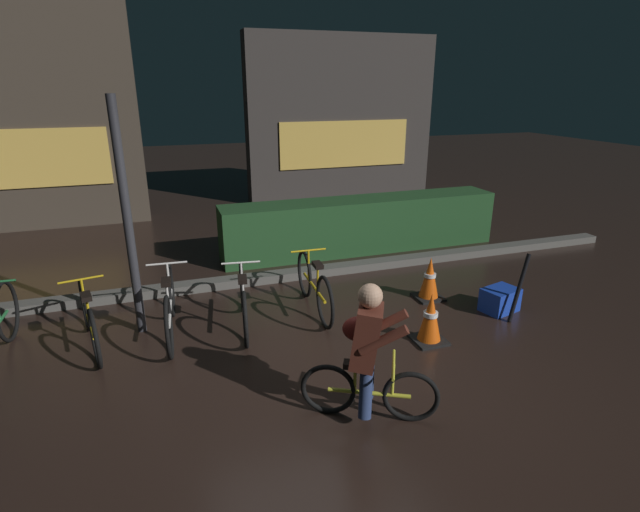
# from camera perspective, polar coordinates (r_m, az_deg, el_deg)

# --- Properties ---
(ground_plane) EXTENTS (40.00, 40.00, 0.00)m
(ground_plane) POSITION_cam_1_polar(r_m,az_deg,el_deg) (5.29, 0.04, -11.56)
(ground_plane) COLOR black
(sidewalk_curb) EXTENTS (12.00, 0.24, 0.12)m
(sidewalk_curb) POSITION_cam_1_polar(r_m,az_deg,el_deg) (7.16, -5.64, -2.46)
(sidewalk_curb) COLOR #56544F
(sidewalk_curb) RESTS_ON ground
(hedge_row) EXTENTS (4.80, 0.70, 0.90)m
(hedge_row) POSITION_cam_1_polar(r_m,az_deg,el_deg) (8.39, 4.88, 3.69)
(hedge_row) COLOR #214723
(hedge_row) RESTS_ON ground
(storefront_left) EXTENTS (4.14, 0.54, 4.32)m
(storefront_left) POSITION_cam_1_polar(r_m,az_deg,el_deg) (11.03, -31.52, 13.75)
(storefront_left) COLOR #42382D
(storefront_left) RESTS_ON ground
(storefront_right) EXTENTS (4.67, 0.54, 3.85)m
(storefront_right) POSITION_cam_1_polar(r_m,az_deg,el_deg) (12.34, 2.51, 15.73)
(storefront_right) COLOR #383330
(storefront_right) RESTS_ON ground
(street_post) EXTENTS (0.10, 0.10, 2.64)m
(street_post) POSITION_cam_1_polar(r_m,az_deg,el_deg) (5.68, -21.61, 3.76)
(street_post) COLOR #2D2D33
(street_post) RESTS_ON ground
(parked_bike_left_mid) EXTENTS (0.46, 1.53, 0.71)m
(parked_bike_left_mid) POSITION_cam_1_polar(r_m,az_deg,el_deg) (5.86, -25.43, -6.72)
(parked_bike_left_mid) COLOR black
(parked_bike_left_mid) RESTS_ON ground
(parked_bike_center_left) EXTENTS (0.46, 1.69, 0.78)m
(parked_bike_center_left) POSITION_cam_1_polar(r_m,az_deg,el_deg) (5.80, -17.18, -5.60)
(parked_bike_center_left) COLOR black
(parked_bike_center_left) RESTS_ON ground
(parked_bike_center_right) EXTENTS (0.46, 1.56, 0.72)m
(parked_bike_center_right) POSITION_cam_1_polar(r_m,az_deg,el_deg) (5.80, -8.97, -5.18)
(parked_bike_center_right) COLOR black
(parked_bike_center_right) RESTS_ON ground
(parked_bike_right_mid) EXTENTS (0.46, 1.59, 0.73)m
(parked_bike_right_mid) POSITION_cam_1_polar(r_m,az_deg,el_deg) (6.12, -0.70, -3.53)
(parked_bike_right_mid) COLOR black
(parked_bike_right_mid) RESTS_ON ground
(traffic_cone_near) EXTENTS (0.36, 0.36, 0.59)m
(traffic_cone_near) POSITION_cam_1_polar(r_m,az_deg,el_deg) (5.56, 12.80, -7.14)
(traffic_cone_near) COLOR black
(traffic_cone_near) RESTS_ON ground
(traffic_cone_far) EXTENTS (0.36, 0.36, 0.58)m
(traffic_cone_far) POSITION_cam_1_polar(r_m,az_deg,el_deg) (6.64, 12.72, -2.62)
(traffic_cone_far) COLOR black
(traffic_cone_far) RESTS_ON ground
(blue_crate) EXTENTS (0.51, 0.42, 0.30)m
(blue_crate) POSITION_cam_1_polar(r_m,az_deg,el_deg) (6.59, 20.32, -4.83)
(blue_crate) COLOR #193DB7
(blue_crate) RESTS_ON ground
(cyclist) EXTENTS (1.07, 0.67, 1.25)m
(cyclist) POSITION_cam_1_polar(r_m,az_deg,el_deg) (4.14, 5.60, -11.06)
(cyclist) COLOR black
(cyclist) RESTS_ON ground
(closed_umbrella) EXTENTS (0.32, 0.18, 0.82)m
(closed_umbrella) POSITION_cam_1_polar(r_m,az_deg,el_deg) (6.34, 22.29, -3.47)
(closed_umbrella) COLOR black
(closed_umbrella) RESTS_ON ground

